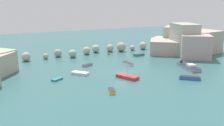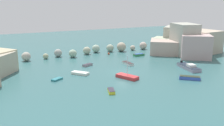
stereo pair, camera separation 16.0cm
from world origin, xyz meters
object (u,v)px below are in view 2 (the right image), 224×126
moored_boat_1 (139,55)px  moored_boat_5 (57,79)px  channel_buoy (109,54)px  moored_boat_2 (127,77)px  moored_boat_4 (80,73)px  moored_boat_8 (190,78)px  moored_boat_3 (189,67)px  moored_boat_0 (87,65)px  moored_boat_6 (128,63)px  moored_boat_7 (111,91)px

moored_boat_1 → moored_boat_5: (-26.09, -11.90, -0.13)m
channel_buoy → moored_boat_2: bearing=-106.4°
moored_boat_4 → moored_boat_8: bearing=14.9°
moored_boat_2 → moored_boat_5: bearing=45.4°
moored_boat_4 → moored_boat_5: (-5.29, -1.74, -0.08)m
channel_buoy → moored_boat_5: 25.75m
moored_boat_3 → moored_boat_4: size_ratio=1.88×
moored_boat_3 → moored_boat_5: (-28.65, 5.07, -0.29)m
moored_boat_2 → moored_boat_4: moored_boat_2 is taller
channel_buoy → moored_boat_0: bearing=-136.7°
channel_buoy → moored_boat_3: moored_boat_3 is taller
moored_boat_6 → moored_boat_7: 19.59m
moored_boat_4 → moored_boat_8: moored_boat_8 is taller
moored_boat_5 → moored_boat_6: moored_boat_6 is taller
moored_boat_2 → moored_boat_1: bearing=-61.6°
moored_boat_1 → moored_boat_0: bearing=13.5°
channel_buoy → moored_boat_1: size_ratio=0.18×
moored_boat_2 → moored_boat_0: bearing=-7.4°
channel_buoy → moored_boat_5: bearing=-138.4°
moored_boat_0 → moored_boat_7: 18.56m
moored_boat_1 → moored_boat_5: size_ratio=1.25×
moored_boat_0 → moored_boat_8: (14.19, -18.64, 0.09)m
moored_boat_1 → moored_boat_3: size_ratio=0.44×
moored_boat_1 → moored_boat_4: 23.15m
moored_boat_1 → moored_boat_8: moored_boat_8 is taller
moored_boat_2 → moored_boat_4: size_ratio=1.30×
moored_boat_6 → moored_boat_8: bearing=17.5°
moored_boat_7 → moored_boat_3: bearing=122.0°
moored_boat_6 → moored_boat_8: 16.50m
moored_boat_0 → moored_boat_1: (16.92, 4.31, 0.07)m
moored_boat_6 → moored_boat_7: moored_boat_7 is taller
moored_boat_7 → moored_boat_2: bearing=150.0°
moored_boat_7 → moored_boat_8: 16.94m
moored_boat_0 → moored_boat_2: 13.08m
moored_boat_2 → moored_boat_8: moored_boat_2 is taller
moored_boat_3 → moored_boat_6: moored_boat_3 is taller
moored_boat_0 → moored_boat_1: moored_boat_1 is taller
moored_boat_0 → moored_boat_5: (-9.17, -7.59, -0.06)m
moored_boat_4 → channel_buoy: bearing=97.9°
moored_boat_6 → moored_boat_7: size_ratio=1.49×
moored_boat_8 → moored_boat_5: bearing=16.1°
moored_boat_4 → moored_boat_0: bearing=106.7°
channel_buoy → moored_boat_2: 23.02m
moored_boat_0 → moored_boat_2: moored_boat_2 is taller
channel_buoy → moored_boat_2: size_ratio=0.11×
moored_boat_6 → moored_boat_7: bearing=-37.6°
channel_buoy → moored_boat_7: bearing=-114.7°
moored_boat_5 → moored_boat_8: (23.36, -11.05, 0.16)m
channel_buoy → moored_boat_4: channel_buoy is taller
moored_boat_0 → moored_boat_2: size_ratio=0.56×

